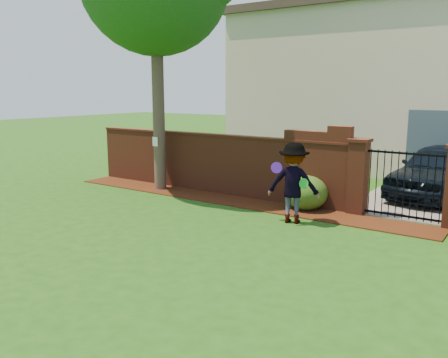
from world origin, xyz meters
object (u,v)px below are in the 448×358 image
Objects in this scene: car at (436,172)px; man at (293,183)px; frisbee_green at (304,184)px; frisbee_purple at (276,168)px.

man is at bearing -106.66° from car.
frisbee_green is at bearing -102.89° from car.
frisbee_purple reaches higher than frisbee_green.
man is at bearing 161.86° from frisbee_green.
car is at bearing 63.45° from frisbee_purple.
frisbee_purple is 0.70m from frisbee_green.
car reaches higher than frisbee_green.
man is at bearing 53.77° from frisbee_purple.
man is 7.33× the size of frisbee_purple.
frisbee_purple is (-0.25, -0.34, 0.39)m from man.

